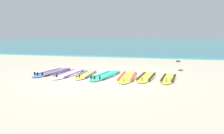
% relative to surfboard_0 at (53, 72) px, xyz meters
% --- Properties ---
extents(ground_plane, '(80.00, 80.00, 0.00)m').
position_rel_surfboard_0_xyz_m(ground_plane, '(2.05, -0.39, -0.04)').
color(ground_plane, '#B7AD93').
extents(sea, '(80.00, 60.00, 0.10)m').
position_rel_surfboard_0_xyz_m(sea, '(2.05, 36.64, 0.01)').
color(sea, teal).
rests_on(sea, ground).
extents(surfboard_0, '(0.90, 2.62, 0.18)m').
position_rel_surfboard_0_xyz_m(surfboard_0, '(0.00, 0.00, 0.00)').
color(surfboard_0, '#3875CC').
rests_on(surfboard_0, ground).
extents(surfboard_1, '(0.74, 2.55, 0.18)m').
position_rel_surfboard_0_xyz_m(surfboard_1, '(0.83, -0.17, -0.00)').
color(surfboard_1, white).
rests_on(surfboard_1, ground).
extents(surfboard_2, '(0.63, 2.12, 0.18)m').
position_rel_surfboard_0_xyz_m(surfboard_2, '(1.58, -0.21, -0.00)').
color(surfboard_2, yellow).
rests_on(surfboard_2, ground).
extents(surfboard_3, '(0.99, 2.58, 0.18)m').
position_rel_surfboard_0_xyz_m(surfboard_3, '(2.37, -0.17, 0.00)').
color(surfboard_3, '#2DB793').
rests_on(surfboard_3, ground).
extents(surfboard_4, '(0.76, 2.57, 0.18)m').
position_rel_surfboard_0_xyz_m(surfboard_4, '(3.23, -0.22, -0.00)').
color(surfboard_4, yellow).
rests_on(surfboard_4, ground).
extents(surfboard_5, '(0.74, 2.33, 0.18)m').
position_rel_surfboard_0_xyz_m(surfboard_5, '(3.93, -0.10, -0.00)').
color(surfboard_5, yellow).
rests_on(surfboard_5, ground).
extents(surfboard_6, '(0.69, 2.10, 0.18)m').
position_rel_surfboard_0_xyz_m(surfboard_6, '(4.73, -0.19, 0.00)').
color(surfboard_6, yellow).
rests_on(surfboard_6, ground).
extents(seaweed_clump_near_shoreline, '(0.22, 0.17, 0.08)m').
position_rel_surfboard_0_xyz_m(seaweed_clump_near_shoreline, '(5.24, 1.88, 0.00)').
color(seaweed_clump_near_shoreline, '#4C4228').
rests_on(seaweed_clump_near_shoreline, ground).
extents(seaweed_clump_mid_sand, '(0.28, 0.22, 0.10)m').
position_rel_surfboard_0_xyz_m(seaweed_clump_mid_sand, '(5.25, 5.22, 0.01)').
color(seaweed_clump_mid_sand, '#2D381E').
rests_on(seaweed_clump_mid_sand, ground).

